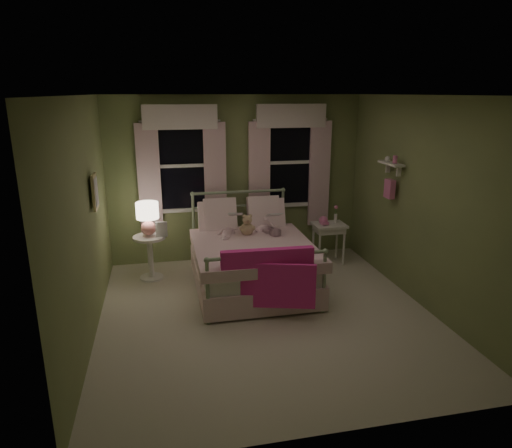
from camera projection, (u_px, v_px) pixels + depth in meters
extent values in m
plane|color=beige|center=(266.00, 314.00, 5.62)|extent=(4.20, 4.20, 0.00)
plane|color=white|center=(268.00, 95.00, 4.89)|extent=(4.20, 4.20, 0.00)
plane|color=#839358|center=(237.00, 179.00, 7.23)|extent=(4.00, 0.00, 4.00)
plane|color=#839358|center=(334.00, 284.00, 3.28)|extent=(4.00, 0.00, 4.00)
plane|color=#839358|center=(85.00, 222.00, 4.86)|extent=(0.00, 4.20, 4.20)
plane|color=#839358|center=(424.00, 204.00, 5.65)|extent=(0.00, 4.20, 4.20)
cube|color=white|center=(251.00, 258.00, 6.32)|extent=(1.44, 1.94, 0.26)
cube|color=white|center=(251.00, 274.00, 6.39)|extent=(1.54, 2.02, 0.30)
cube|color=white|center=(253.00, 249.00, 6.13)|extent=(1.58, 1.75, 0.14)
cylinder|color=#9EB793|center=(202.00, 270.00, 6.22)|extent=(0.04, 1.90, 0.04)
cylinder|color=#9EB793|center=(299.00, 262.00, 6.49)|extent=(0.04, 1.90, 0.04)
cylinder|color=#9EB793|center=(194.00, 230.00, 7.05)|extent=(0.04, 0.04, 1.15)
cylinder|color=#9EB793|center=(282.00, 225.00, 7.33)|extent=(0.04, 0.04, 1.15)
sphere|color=#9EB793|center=(192.00, 194.00, 6.89)|extent=(0.07, 0.07, 0.07)
sphere|color=#9EB793|center=(283.00, 190.00, 7.17)|extent=(0.07, 0.07, 0.07)
cylinder|color=#9EB793|center=(239.00, 192.00, 7.03)|extent=(1.42, 0.04, 0.04)
cylinder|color=#9EB793|center=(239.00, 206.00, 7.09)|extent=(1.38, 0.03, 0.03)
cylinder|color=#9EB793|center=(208.00, 293.00, 5.28)|extent=(0.04, 0.04, 0.80)
cylinder|color=#9EB793|center=(324.00, 282.00, 5.56)|extent=(0.04, 0.04, 0.80)
sphere|color=#9EB793|center=(207.00, 260.00, 5.16)|extent=(0.07, 0.07, 0.07)
sphere|color=#9EB793|center=(325.00, 251.00, 5.45)|extent=(0.07, 0.07, 0.07)
cylinder|color=#9EB793|center=(268.00, 256.00, 5.31)|extent=(1.42, 0.04, 0.04)
cube|color=white|center=(217.00, 220.00, 6.80)|extent=(0.55, 0.32, 0.57)
cube|color=white|center=(266.00, 217.00, 6.95)|extent=(0.55, 0.32, 0.57)
cube|color=white|center=(220.00, 214.00, 6.79)|extent=(0.48, 0.30, 0.51)
cube|color=white|center=(263.00, 212.00, 6.92)|extent=(0.48, 0.30, 0.51)
cube|color=#E02B8F|center=(268.00, 262.00, 5.33)|extent=(1.10, 0.14, 0.32)
cube|color=#F22F9C|center=(269.00, 286.00, 5.34)|extent=(1.07, 0.33, 0.55)
imported|color=#F7D1DD|center=(226.00, 215.00, 6.55)|extent=(0.30, 0.23, 0.74)
imported|color=#F7D1DD|center=(264.00, 212.00, 6.65)|extent=(0.44, 0.38, 0.76)
imported|color=beige|center=(228.00, 218.00, 6.30)|extent=(0.22, 0.15, 0.26)
imported|color=beige|center=(268.00, 218.00, 6.43)|extent=(0.20, 0.12, 0.26)
sphere|color=tan|center=(247.00, 229.00, 6.51)|extent=(0.19, 0.19, 0.19)
sphere|color=tan|center=(247.00, 220.00, 6.46)|extent=(0.14, 0.14, 0.14)
sphere|color=tan|center=(244.00, 216.00, 6.43)|extent=(0.05, 0.05, 0.05)
sphere|color=tan|center=(250.00, 216.00, 6.45)|extent=(0.05, 0.05, 0.05)
sphere|color=tan|center=(242.00, 229.00, 6.46)|extent=(0.07, 0.07, 0.07)
sphere|color=tan|center=(253.00, 228.00, 6.50)|extent=(0.07, 0.07, 0.07)
sphere|color=#8C6B51|center=(248.00, 221.00, 6.41)|extent=(0.05, 0.05, 0.05)
cylinder|color=white|center=(149.00, 237.00, 6.53)|extent=(0.46, 0.46, 0.04)
cylinder|color=white|center=(150.00, 258.00, 6.61)|extent=(0.08, 0.08, 0.60)
cylinder|color=white|center=(152.00, 277.00, 6.70)|extent=(0.34, 0.34, 0.03)
sphere|color=pink|center=(148.00, 228.00, 6.49)|extent=(0.21, 0.21, 0.21)
cylinder|color=pink|center=(148.00, 220.00, 6.45)|extent=(0.03, 0.03, 0.13)
cylinder|color=#FFEAC6|center=(147.00, 210.00, 6.41)|extent=(0.32, 0.32, 0.23)
imported|color=beige|center=(156.00, 237.00, 6.46)|extent=(0.17, 0.23, 0.02)
cube|color=white|center=(329.00, 225.00, 7.13)|extent=(0.50, 0.40, 0.04)
cube|color=white|center=(329.00, 229.00, 7.15)|extent=(0.44, 0.34, 0.08)
cylinder|color=white|center=(320.00, 248.00, 7.04)|extent=(0.04, 0.04, 0.60)
cylinder|color=white|center=(344.00, 247.00, 7.12)|extent=(0.04, 0.04, 0.60)
cylinder|color=white|center=(313.00, 242.00, 7.32)|extent=(0.04, 0.04, 0.60)
cylinder|color=white|center=(337.00, 241.00, 7.40)|extent=(0.04, 0.04, 0.60)
sphere|color=pink|center=(323.00, 221.00, 7.09)|extent=(0.14, 0.14, 0.14)
cube|color=pink|center=(325.00, 223.00, 7.01)|extent=(0.10, 0.04, 0.04)
cylinder|color=white|center=(336.00, 218.00, 7.18)|extent=(0.05, 0.05, 0.14)
cylinder|color=#4C7F3F|center=(336.00, 212.00, 7.15)|extent=(0.01, 0.01, 0.12)
sphere|color=pink|center=(336.00, 207.00, 7.13)|extent=(0.06, 0.06, 0.06)
cube|color=black|center=(182.00, 166.00, 6.97)|extent=(0.76, 0.02, 1.35)
cube|color=white|center=(180.00, 119.00, 6.76)|extent=(0.84, 0.05, 0.06)
cube|color=white|center=(184.00, 210.00, 7.15)|extent=(0.84, 0.05, 0.06)
cube|color=white|center=(155.00, 167.00, 6.88)|extent=(0.06, 0.05, 1.40)
cube|color=white|center=(208.00, 165.00, 7.04)|extent=(0.06, 0.05, 1.40)
cube|color=white|center=(182.00, 166.00, 6.96)|extent=(0.76, 0.04, 0.05)
cube|color=silver|center=(149.00, 181.00, 6.87)|extent=(0.34, 0.06, 1.70)
cube|color=silver|center=(215.00, 178.00, 7.07)|extent=(0.34, 0.06, 1.70)
cube|color=white|center=(180.00, 117.00, 6.69)|extent=(1.10, 0.08, 0.36)
cylinder|color=white|center=(180.00, 121.00, 6.75)|extent=(1.20, 0.03, 0.03)
cube|color=black|center=(289.00, 162.00, 7.31)|extent=(0.76, 0.02, 1.35)
cube|color=white|center=(290.00, 118.00, 7.10)|extent=(0.84, 0.05, 0.06)
cube|color=white|center=(288.00, 205.00, 7.49)|extent=(0.84, 0.05, 0.06)
cube|color=white|center=(265.00, 163.00, 7.21)|extent=(0.06, 0.05, 1.40)
cube|color=white|center=(313.00, 162.00, 7.37)|extent=(0.06, 0.05, 1.40)
cube|color=white|center=(289.00, 162.00, 7.29)|extent=(0.76, 0.04, 0.05)
cube|color=silver|center=(259.00, 176.00, 7.21)|extent=(0.34, 0.06, 1.70)
cube|color=white|center=(319.00, 174.00, 7.41)|extent=(0.34, 0.06, 1.70)
cube|color=white|center=(291.00, 116.00, 7.03)|extent=(1.10, 0.08, 0.36)
cylinder|color=white|center=(291.00, 120.00, 7.08)|extent=(1.20, 0.03, 0.03)
cube|color=white|center=(391.00, 164.00, 6.18)|extent=(0.15, 0.50, 0.03)
cube|color=white|center=(399.00, 171.00, 6.07)|extent=(0.06, 0.03, 0.14)
cube|color=white|center=(388.00, 168.00, 6.35)|extent=(0.06, 0.03, 0.14)
cylinder|color=pink|center=(395.00, 159.00, 6.06)|extent=(0.06, 0.06, 0.10)
sphere|color=white|center=(388.00, 159.00, 6.26)|extent=(0.08, 0.08, 0.08)
cube|color=pink|center=(390.00, 189.00, 6.28)|extent=(0.08, 0.18, 0.26)
cube|color=beige|center=(95.00, 192.00, 5.37)|extent=(0.03, 0.32, 0.42)
cube|color=silver|center=(96.00, 192.00, 5.38)|extent=(0.01, 0.25, 0.34)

